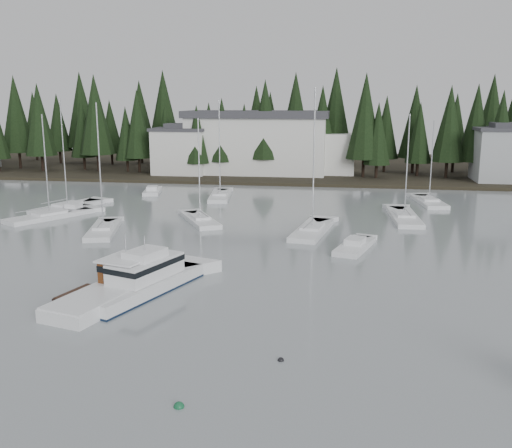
{
  "coord_description": "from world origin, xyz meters",
  "views": [
    {
      "loc": [
        10.28,
        -17.96,
        13.14
      ],
      "look_at": [
        2.79,
        30.48,
        2.5
      ],
      "focal_mm": 40.0,
      "sensor_mm": 36.0,
      "label": 1
    }
  ],
  "objects": [
    {
      "name": "mooring_buoy_green",
      "position": [
        3.47,
        3.95,
        0.0
      ],
      "size": [
        0.48,
        0.48,
        0.48
      ],
      "primitive_type": "sphere",
      "color": "#145933",
      "rests_on": "ground"
    },
    {
      "name": "conifer_treeline",
      "position": [
        0.0,
        86.0,
        0.0
      ],
      "size": [
        200.0,
        22.0,
        20.0
      ],
      "primitive_type": null,
      "color": "black",
      "rests_on": "ground"
    },
    {
      "name": "mooring_buoy_dark",
      "position": [
        7.38,
        9.17,
        0.0
      ],
      "size": [
        0.34,
        0.34,
        0.34
      ],
      "primitive_type": "sphere",
      "color": "black",
      "rests_on": "ground"
    },
    {
      "name": "lobster_boat_brown",
      "position": [
        -4.88,
        16.77,
        0.56
      ],
      "size": [
        6.61,
        10.37,
        4.87
      ],
      "rotation": [
        0.0,
        0.0,
        1.31
      ],
      "color": "white",
      "rests_on": "ground"
    },
    {
      "name": "runabout_1",
      "position": [
        11.51,
        32.72,
        0.13
      ],
      "size": [
        4.07,
        7.24,
        1.42
      ],
      "rotation": [
        0.0,
        0.0,
        1.28
      ],
      "color": "white",
      "rests_on": "ground"
    },
    {
      "name": "sailboat_9",
      "position": [
        -23.47,
        47.13,
        0.07
      ],
      "size": [
        6.09,
        10.33,
        13.89
      ],
      "rotation": [
        0.0,
        0.0,
        1.22
      ],
      "color": "white",
      "rests_on": "ground"
    },
    {
      "name": "cabin_cruiser_center",
      "position": [
        -3.36,
        18.46,
        0.69
      ],
      "size": [
        6.68,
        11.18,
        4.59
      ],
      "rotation": [
        0.0,
        0.0,
        1.23
      ],
      "color": "white",
      "rests_on": "ground"
    },
    {
      "name": "sailboat_0",
      "position": [
        -5.2,
        41.87,
        0.07
      ],
      "size": [
        6.42,
        8.83,
        11.84
      ],
      "rotation": [
        0.0,
        0.0,
        2.08
      ],
      "color": "white",
      "rests_on": "ground"
    },
    {
      "name": "house_east_a",
      "position": [
        36.0,
        78.0,
        4.9
      ],
      "size": [
        10.6,
        8.48,
        9.25
      ],
      "color": "#999EA0",
      "rests_on": "ground"
    },
    {
      "name": "house_west",
      "position": [
        -18.0,
        79.0,
        4.65
      ],
      "size": [
        9.54,
        7.42,
        8.75
      ],
      "color": "silver",
      "rests_on": "ground"
    },
    {
      "name": "runabout_3",
      "position": [
        -17.03,
        60.35,
        0.13
      ],
      "size": [
        3.4,
        6.18,
        1.42
      ],
      "rotation": [
        0.0,
        0.0,
        1.79
      ],
      "color": "white",
      "rests_on": "ground"
    },
    {
      "name": "runabout_4",
      "position": [
        -21.79,
        45.43,
        0.13
      ],
      "size": [
        2.93,
        5.35,
        1.42
      ],
      "rotation": [
        0.0,
        0.0,
        1.42
      ],
      "color": "white",
      "rests_on": "ground"
    },
    {
      "name": "sailboat_5",
      "position": [
        17.22,
        47.05,
        0.06
      ],
      "size": [
        3.34,
        10.91,
        12.27
      ],
      "rotation": [
        0.0,
        0.0,
        1.62
      ],
      "color": "white",
      "rests_on": "ground"
    },
    {
      "name": "sailboat_6",
      "position": [
        7.31,
        38.78,
        0.08
      ],
      "size": [
        4.3,
        10.41,
        14.93
      ],
      "rotation": [
        0.0,
        0.0,
        1.41
      ],
      "color": "white",
      "rests_on": "ground"
    },
    {
      "name": "harbor_inn",
      "position": [
        -2.96,
        82.34,
        5.78
      ],
      "size": [
        29.5,
        11.5,
        10.9
      ],
      "color": "silver",
      "rests_on": "ground"
    },
    {
      "name": "sailboat_10",
      "position": [
        -13.75,
        35.6,
        0.08
      ],
      "size": [
        4.75,
        9.31,
        13.51
      ],
      "rotation": [
        0.0,
        0.0,
        1.83
      ],
      "color": "white",
      "rests_on": "ground"
    },
    {
      "name": "far_shore_land",
      "position": [
        0.0,
        97.0,
        0.0
      ],
      "size": [
        240.0,
        54.0,
        1.0
      ],
      "primitive_type": "cube",
      "color": "black",
      "rests_on": "ground"
    },
    {
      "name": "sailboat_8",
      "position": [
        -6.51,
        58.17,
        0.08
      ],
      "size": [
        3.93,
        10.14,
        13.93
      ],
      "rotation": [
        0.0,
        0.0,
        1.71
      ],
      "color": "white",
      "rests_on": "ground"
    },
    {
      "name": "sailboat_11",
      "position": [
        21.4,
        57.79,
        0.05
      ],
      "size": [
        3.93,
        9.41,
        11.25
      ],
      "rotation": [
        0.0,
        0.0,
        1.7
      ],
      "color": "white",
      "rests_on": "ground"
    },
    {
      "name": "sailboat_13",
      "position": [
        -22.76,
        41.44,
        0.06
      ],
      "size": [
        7.51,
        10.25,
        12.21
      ],
      "rotation": [
        0.0,
        0.0,
        1.05
      ],
      "color": "white",
      "rests_on": "ground"
    }
  ]
}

